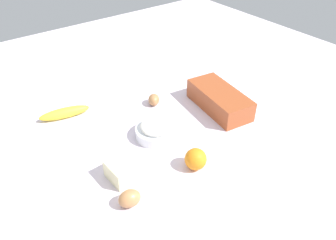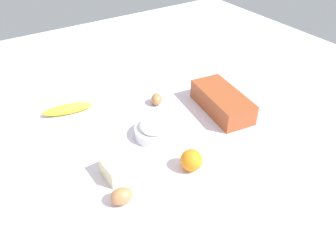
{
  "view_description": "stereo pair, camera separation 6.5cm",
  "coord_description": "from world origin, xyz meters",
  "views": [
    {
      "loc": [
        0.77,
        -0.58,
        0.75
      ],
      "look_at": [
        0.0,
        0.0,
        0.04
      ],
      "focal_mm": 35.38,
      "sensor_mm": 36.0,
      "label": 1
    },
    {
      "loc": [
        0.81,
        -0.53,
        0.75
      ],
      "look_at": [
        0.0,
        0.0,
        0.04
      ],
      "focal_mm": 35.38,
      "sensor_mm": 36.0,
      "label": 2
    }
  ],
  "objects": [
    {
      "name": "egg_near_butter",
      "position": [
        0.22,
        -0.3,
        0.03
      ],
      "size": [
        0.06,
        0.07,
        0.05
      ],
      "primitive_type": "ellipsoid",
      "rotation": [
        0.0,
        1.57,
        4.58
      ],
      "color": "#B87C4B",
      "rests_on": "ground_plane"
    },
    {
      "name": "egg_beside_bowl",
      "position": [
        -0.16,
        0.05,
        0.02
      ],
      "size": [
        0.07,
        0.07,
        0.05
      ],
      "primitive_type": "ellipsoid",
      "rotation": [
        0.0,
        1.57,
        2.51
      ],
      "color": "#AF7647",
      "rests_on": "ground_plane"
    },
    {
      "name": "flour_bowl",
      "position": [
        0.01,
        -0.06,
        0.03
      ],
      "size": [
        0.15,
        0.15,
        0.07
      ],
      "color": "white",
      "rests_on": "ground_plane"
    },
    {
      "name": "loaf_pan",
      "position": [
        0.01,
        0.24,
        0.04
      ],
      "size": [
        0.3,
        0.17,
        0.08
      ],
      "rotation": [
        0.0,
        0.0,
        -0.14
      ],
      "color": "#9E4723",
      "rests_on": "ground_plane"
    },
    {
      "name": "banana",
      "position": [
        -0.3,
        -0.27,
        0.02
      ],
      "size": [
        0.08,
        0.2,
        0.04
      ],
      "primitive_type": "ellipsoid",
      "rotation": [
        0.0,
        0.0,
        4.5
      ],
      "color": "yellow",
      "rests_on": "ground_plane"
    },
    {
      "name": "ground_plane",
      "position": [
        0.0,
        0.0,
        -0.01
      ],
      "size": [
        2.4,
        2.4,
        0.02
      ],
      "primitive_type": "cube",
      "color": "silver"
    },
    {
      "name": "orange_fruit",
      "position": [
        0.21,
        -0.05,
        0.04
      ],
      "size": [
        0.07,
        0.07,
        0.07
      ],
      "primitive_type": "sphere",
      "color": "orange",
      "rests_on": "ground_plane"
    },
    {
      "name": "butter_block",
      "position": [
        0.11,
        -0.27,
        0.03
      ],
      "size": [
        0.09,
        0.07,
        0.06
      ],
      "primitive_type": "cube",
      "rotation": [
        0.0,
        0.0,
        0.04
      ],
      "color": "#F4EDB2",
      "rests_on": "ground_plane"
    }
  ]
}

